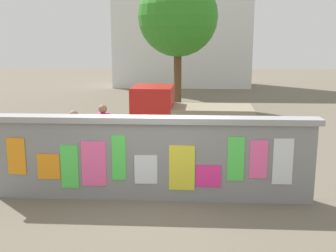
{
  "coord_description": "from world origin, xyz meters",
  "views": [
    {
      "loc": [
        0.78,
        -8.14,
        3.26
      ],
      "look_at": [
        0.22,
        1.89,
        1.15
      ],
      "focal_mm": 44.57,
      "sensor_mm": 36.0,
      "label": 1
    }
  ],
  "objects_px": {
    "auto_rickshaw_truck": "(185,118)",
    "person_walking": "(103,129)",
    "motorcycle": "(85,135)",
    "person_bystander": "(75,137)",
    "tree_roadside": "(178,17)",
    "bicycle_near": "(222,167)"
  },
  "relations": [
    {
      "from": "auto_rickshaw_truck",
      "to": "motorcycle",
      "type": "xyz_separation_m",
      "value": [
        -2.97,
        -0.6,
        -0.44
      ]
    },
    {
      "from": "bicycle_near",
      "to": "person_bystander",
      "type": "bearing_deg",
      "value": 176.99
    },
    {
      "from": "motorcycle",
      "to": "tree_roadside",
      "type": "height_order",
      "value": "tree_roadside"
    },
    {
      "from": "motorcycle",
      "to": "tree_roadside",
      "type": "bearing_deg",
      "value": 72.59
    },
    {
      "from": "person_bystander",
      "to": "bicycle_near",
      "type": "bearing_deg",
      "value": -3.01
    },
    {
      "from": "auto_rickshaw_truck",
      "to": "bicycle_near",
      "type": "relative_size",
      "value": 2.17
    },
    {
      "from": "bicycle_near",
      "to": "person_bystander",
      "type": "height_order",
      "value": "person_bystander"
    },
    {
      "from": "person_bystander",
      "to": "tree_roadside",
      "type": "distance_m",
      "value": 11.05
    },
    {
      "from": "motorcycle",
      "to": "bicycle_near",
      "type": "bearing_deg",
      "value": -34.15
    },
    {
      "from": "motorcycle",
      "to": "person_bystander",
      "type": "bearing_deg",
      "value": -80.63
    },
    {
      "from": "auto_rickshaw_truck",
      "to": "person_walking",
      "type": "height_order",
      "value": "auto_rickshaw_truck"
    },
    {
      "from": "motorcycle",
      "to": "person_walking",
      "type": "xyz_separation_m",
      "value": [
        0.9,
        -1.54,
        0.52
      ]
    },
    {
      "from": "auto_rickshaw_truck",
      "to": "motorcycle",
      "type": "height_order",
      "value": "auto_rickshaw_truck"
    },
    {
      "from": "bicycle_near",
      "to": "person_walking",
      "type": "relative_size",
      "value": 1.04
    },
    {
      "from": "auto_rickshaw_truck",
      "to": "motorcycle",
      "type": "relative_size",
      "value": 1.91
    },
    {
      "from": "person_bystander",
      "to": "tree_roadside",
      "type": "height_order",
      "value": "tree_roadside"
    },
    {
      "from": "bicycle_near",
      "to": "tree_roadside",
      "type": "height_order",
      "value": "tree_roadside"
    },
    {
      "from": "motorcycle",
      "to": "tree_roadside",
      "type": "relative_size",
      "value": 0.31
    },
    {
      "from": "auto_rickshaw_truck",
      "to": "tree_roadside",
      "type": "distance_m",
      "value": 8.05
    },
    {
      "from": "auto_rickshaw_truck",
      "to": "bicycle_near",
      "type": "height_order",
      "value": "auto_rickshaw_truck"
    },
    {
      "from": "motorcycle",
      "to": "tree_roadside",
      "type": "distance_m",
      "value": 9.11
    },
    {
      "from": "person_walking",
      "to": "tree_roadside",
      "type": "bearing_deg",
      "value": 80.49
    }
  ]
}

